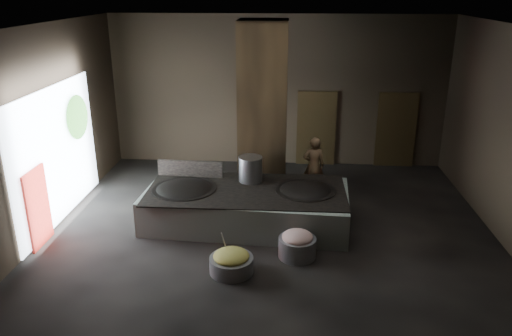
# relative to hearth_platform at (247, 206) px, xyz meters

# --- Properties ---
(floor) EXTENTS (10.00, 9.00, 0.10)m
(floor) POSITION_rel_hearth_platform_xyz_m (0.58, -0.24, -0.45)
(floor) COLOR black
(floor) RESTS_ON ground
(ceiling) EXTENTS (10.00, 9.00, 0.10)m
(ceiling) POSITION_rel_hearth_platform_xyz_m (0.58, -0.24, 4.15)
(ceiling) COLOR black
(ceiling) RESTS_ON back_wall
(back_wall) EXTENTS (10.00, 0.10, 4.50)m
(back_wall) POSITION_rel_hearth_platform_xyz_m (0.58, 4.31, 1.85)
(back_wall) COLOR black
(back_wall) RESTS_ON ground
(front_wall) EXTENTS (10.00, 0.10, 4.50)m
(front_wall) POSITION_rel_hearth_platform_xyz_m (0.58, -4.79, 1.85)
(front_wall) COLOR black
(front_wall) RESTS_ON ground
(left_wall) EXTENTS (0.10, 9.00, 4.50)m
(left_wall) POSITION_rel_hearth_platform_xyz_m (-4.47, -0.24, 1.85)
(left_wall) COLOR black
(left_wall) RESTS_ON ground
(pillar) EXTENTS (1.20, 1.20, 4.50)m
(pillar) POSITION_rel_hearth_platform_xyz_m (0.28, 1.66, 1.85)
(pillar) COLOR black
(pillar) RESTS_ON ground
(hearth_platform) EXTENTS (4.78, 2.52, 0.81)m
(hearth_platform) POSITION_rel_hearth_platform_xyz_m (0.00, 0.00, 0.00)
(hearth_platform) COLOR #A7BAAB
(hearth_platform) RESTS_ON ground
(platform_cap) EXTENTS (4.54, 2.18, 0.03)m
(platform_cap) POSITION_rel_hearth_platform_xyz_m (0.00, 0.00, 0.41)
(platform_cap) COLOR black
(platform_cap) RESTS_ON hearth_platform
(wok_left) EXTENTS (1.46, 1.46, 0.40)m
(wok_left) POSITION_rel_hearth_platform_xyz_m (-1.45, -0.05, 0.35)
(wok_left) COLOR black
(wok_left) RESTS_ON hearth_platform
(wok_left_rim) EXTENTS (1.49, 1.49, 0.05)m
(wok_left_rim) POSITION_rel_hearth_platform_xyz_m (-1.45, -0.05, 0.42)
(wok_left_rim) COLOR black
(wok_left_rim) RESTS_ON hearth_platform
(wok_right) EXTENTS (1.36, 1.36, 0.38)m
(wok_right) POSITION_rel_hearth_platform_xyz_m (1.35, 0.05, 0.35)
(wok_right) COLOR black
(wok_right) RESTS_ON hearth_platform
(wok_right_rim) EXTENTS (1.39, 1.39, 0.05)m
(wok_right_rim) POSITION_rel_hearth_platform_xyz_m (1.35, 0.05, 0.42)
(wok_right_rim) COLOR black
(wok_right_rim) RESTS_ON hearth_platform
(stock_pot) EXTENTS (0.57, 0.57, 0.61)m
(stock_pot) POSITION_rel_hearth_platform_xyz_m (0.05, 0.55, 0.73)
(stock_pot) COLOR #999BA0
(stock_pot) RESTS_ON hearth_platform
(splash_guard) EXTENTS (1.62, 0.17, 0.40)m
(splash_guard) POSITION_rel_hearth_platform_xyz_m (-1.45, 0.75, 0.63)
(splash_guard) COLOR black
(splash_guard) RESTS_ON hearth_platform
(cook) EXTENTS (0.59, 0.40, 1.56)m
(cook) POSITION_rel_hearth_platform_xyz_m (1.62, 1.87, 0.37)
(cook) COLOR #97724D
(cook) RESTS_ON ground
(veg_basin) EXTENTS (1.03, 1.03, 0.32)m
(veg_basin) POSITION_rel_hearth_platform_xyz_m (-0.11, -2.20, -0.25)
(veg_basin) COLOR gray
(veg_basin) RESTS_ON ground
(veg_fill) EXTENTS (0.70, 0.70, 0.22)m
(veg_fill) POSITION_rel_hearth_platform_xyz_m (-0.11, -2.20, -0.05)
(veg_fill) COLOR #789B4B
(veg_fill) RESTS_ON veg_basin
(ladle) EXTENTS (0.09, 0.34, 0.61)m
(ladle) POSITION_rel_hearth_platform_xyz_m (-0.26, -2.05, 0.15)
(ladle) COLOR #999BA0
(ladle) RESTS_ON veg_basin
(meat_basin) EXTENTS (0.81, 0.81, 0.42)m
(meat_basin) POSITION_rel_hearth_platform_xyz_m (1.17, -1.52, -0.19)
(meat_basin) COLOR gray
(meat_basin) RESTS_ON ground
(meat_fill) EXTENTS (0.64, 0.64, 0.24)m
(meat_fill) POSITION_rel_hearth_platform_xyz_m (1.17, -1.52, 0.05)
(meat_fill) COLOR tan
(meat_fill) RESTS_ON meat_basin
(doorway_near) EXTENTS (1.18, 0.08, 2.38)m
(doorway_near) POSITION_rel_hearth_platform_xyz_m (1.78, 4.21, 0.70)
(doorway_near) COLOR black
(doorway_near) RESTS_ON ground
(doorway_near_glow) EXTENTS (0.87, 0.04, 2.05)m
(doorway_near_glow) POSITION_rel_hearth_platform_xyz_m (2.04, 4.31, 0.65)
(doorway_near_glow) COLOR #8C6647
(doorway_near_glow) RESTS_ON ground
(doorway_far) EXTENTS (1.18, 0.08, 2.38)m
(doorway_far) POSITION_rel_hearth_platform_xyz_m (4.18, 4.21, 0.70)
(doorway_far) COLOR black
(doorway_far) RESTS_ON ground
(doorway_far_glow) EXTENTS (0.81, 0.04, 1.91)m
(doorway_far_glow) POSITION_rel_hearth_platform_xyz_m (3.93, 4.30, 0.65)
(doorway_far_glow) COLOR #8C6647
(doorway_far_glow) RESTS_ON ground
(left_opening) EXTENTS (0.04, 4.20, 3.10)m
(left_opening) POSITION_rel_hearth_platform_xyz_m (-4.37, -0.04, 1.20)
(left_opening) COLOR white
(left_opening) RESTS_ON ground
(pavilion_sliver) EXTENTS (0.05, 0.90, 1.70)m
(pavilion_sliver) POSITION_rel_hearth_platform_xyz_m (-4.30, -1.34, 0.45)
(pavilion_sliver) COLOR maroon
(pavilion_sliver) RESTS_ON ground
(tree_silhouette) EXTENTS (0.28, 1.10, 1.10)m
(tree_silhouette) POSITION_rel_hearth_platform_xyz_m (-4.27, 1.06, 1.80)
(tree_silhouette) COLOR #194714
(tree_silhouette) RESTS_ON left_opening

